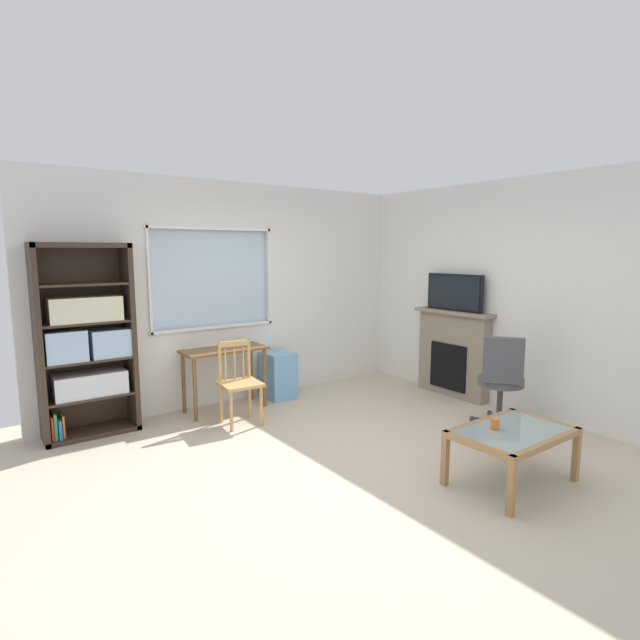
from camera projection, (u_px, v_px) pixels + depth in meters
name	position (u px, v px, depth m)	size (l,w,h in m)	color
ground	(351.00, 457.00, 4.52)	(5.81, 5.54, 0.02)	beige
wall_back_with_window	(239.00, 295.00, 6.16)	(4.81, 0.15, 2.71)	silver
wall_right	(513.00, 296.00, 5.77)	(0.12, 4.74, 2.71)	silver
bookshelf	(86.00, 344.00, 4.94)	(0.90, 0.38, 1.96)	#38281E
desk_under_window	(224.00, 359.00, 5.76)	(0.98, 0.44, 0.75)	brown
wooden_chair	(239.00, 382.00, 5.33)	(0.46, 0.44, 0.90)	tan
plastic_drawer_unit	(278.00, 375.00, 6.29)	(0.35, 0.40, 0.59)	#72ADDB
fireplace	(453.00, 353.00, 6.36)	(0.26, 1.11, 1.12)	gray
tv	(454.00, 292.00, 6.24)	(0.06, 0.83, 0.47)	black
office_chair	(502.00, 376.00, 5.21)	(0.62, 0.57, 1.00)	#4C4C51
coffee_table	(512.00, 437.00, 3.95)	(0.97, 0.64, 0.45)	#8C9E99
sippy_cup	(495.00, 423.00, 3.95)	(0.07, 0.07, 0.09)	orange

